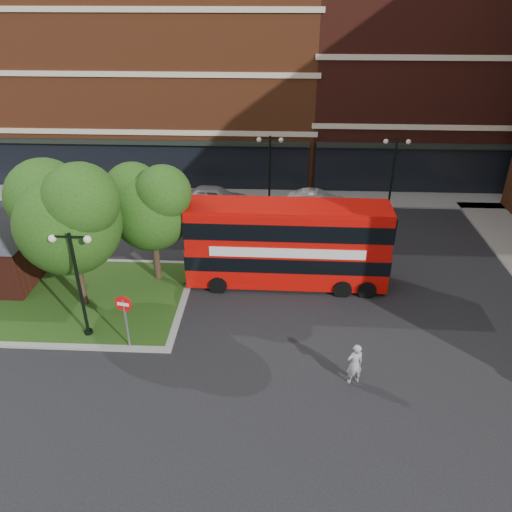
# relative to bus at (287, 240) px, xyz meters

# --- Properties ---
(ground) EXTENTS (120.00, 120.00, 0.00)m
(ground) POSITION_rel_bus_xyz_m (-3.10, -5.04, -2.47)
(ground) COLOR black
(ground) RESTS_ON ground
(pavement_far) EXTENTS (44.00, 3.00, 0.12)m
(pavement_far) POSITION_rel_bus_xyz_m (-3.10, 11.46, -2.41)
(pavement_far) COLOR slate
(pavement_far) RESTS_ON ground
(terrace_far_left) EXTENTS (26.00, 12.00, 14.00)m
(terrace_far_left) POSITION_rel_bus_xyz_m (-11.10, 18.96, 4.53)
(terrace_far_left) COLOR brown
(terrace_far_left) RESTS_ON ground
(terrace_far_right) EXTENTS (18.00, 12.00, 16.00)m
(terrace_far_right) POSITION_rel_bus_xyz_m (10.90, 18.96, 5.53)
(terrace_far_right) COLOR #471911
(terrace_far_right) RESTS_ON ground
(traffic_island) EXTENTS (12.60, 7.60, 0.15)m
(traffic_island) POSITION_rel_bus_xyz_m (-11.10, -2.04, -2.41)
(traffic_island) COLOR gray
(traffic_island) RESTS_ON ground
(tree_island_west) EXTENTS (5.40, 4.71, 7.21)m
(tree_island_west) POSITION_rel_bus_xyz_m (-9.70, -2.46, 2.32)
(tree_island_west) COLOR #2D2116
(tree_island_west) RESTS_ON ground
(tree_island_east) EXTENTS (4.46, 3.90, 6.29)m
(tree_island_east) POSITION_rel_bus_xyz_m (-6.68, 0.02, 1.77)
(tree_island_east) COLOR #2D2116
(tree_island_east) RESTS_ON ground
(lamp_island) EXTENTS (1.72, 0.36, 5.00)m
(lamp_island) POSITION_rel_bus_xyz_m (-8.60, -4.84, 0.35)
(lamp_island) COLOR black
(lamp_island) RESTS_ON ground
(lamp_far_left) EXTENTS (1.72, 0.36, 5.00)m
(lamp_far_left) POSITION_rel_bus_xyz_m (-1.10, 9.46, 0.35)
(lamp_far_left) COLOR black
(lamp_far_left) RESTS_ON ground
(lamp_far_right) EXTENTS (1.72, 0.36, 5.00)m
(lamp_far_right) POSITION_rel_bus_xyz_m (6.90, 9.46, 0.35)
(lamp_far_right) COLOR black
(lamp_far_right) RESTS_ON ground
(bus) EXTENTS (9.89, 2.37, 3.77)m
(bus) POSITION_rel_bus_xyz_m (0.00, 0.00, 0.00)
(bus) COLOR #C00B07
(bus) RESTS_ON ground
(woman) EXTENTS (0.76, 0.61, 1.80)m
(woman) POSITION_rel_bus_xyz_m (2.56, -7.15, -1.57)
(woman) COLOR #949496
(woman) RESTS_ON ground
(car_silver) EXTENTS (4.66, 2.11, 1.55)m
(car_silver) POSITION_rel_bus_xyz_m (-4.82, 9.46, -1.70)
(car_silver) COLOR #B2B5B9
(car_silver) RESTS_ON ground
(car_white) EXTENTS (4.09, 1.85, 1.30)m
(car_white) POSITION_rel_bus_xyz_m (2.10, 9.46, -1.82)
(car_white) COLOR white
(car_white) RESTS_ON ground
(no_entry_sign) EXTENTS (0.71, 0.18, 2.59)m
(no_entry_sign) POSITION_rel_bus_xyz_m (-6.60, -5.54, -0.63)
(no_entry_sign) COLOR slate
(no_entry_sign) RESTS_ON ground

